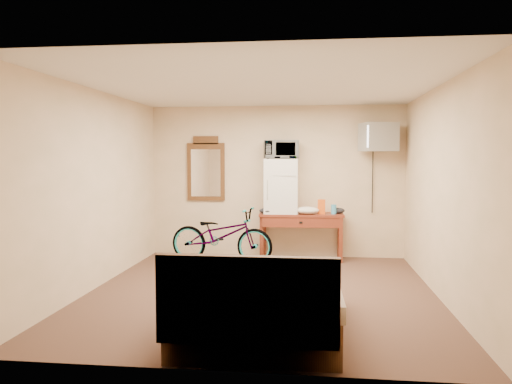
# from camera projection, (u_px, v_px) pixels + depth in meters

# --- Properties ---
(room) EXTENTS (4.60, 4.64, 2.50)m
(room) POSITION_uv_depth(u_px,v_px,m) (261.00, 190.00, 6.04)
(room) COLOR #513628
(room) RESTS_ON ground
(desk) EXTENTS (1.36, 0.55, 0.75)m
(desk) POSITION_uv_depth(u_px,v_px,m) (301.00, 221.00, 8.01)
(desk) COLOR maroon
(desk) RESTS_ON floor
(mini_fridge) EXTENTS (0.56, 0.54, 0.88)m
(mini_fridge) POSITION_uv_depth(u_px,v_px,m) (281.00, 186.00, 8.07)
(mini_fridge) COLOR silver
(mini_fridge) RESTS_ON desk
(microwave) EXTENTS (0.59, 0.45, 0.30)m
(microwave) POSITION_uv_depth(u_px,v_px,m) (281.00, 150.00, 8.03)
(microwave) COLOR silver
(microwave) RESTS_ON mini_fridge
(snack_bag) EXTENTS (0.12, 0.07, 0.23)m
(snack_bag) POSITION_uv_depth(u_px,v_px,m) (321.00, 207.00, 7.92)
(snack_bag) COLOR #D85313
(snack_bag) RESTS_ON desk
(blue_cup) EXTENTS (0.09, 0.09, 0.15)m
(blue_cup) POSITION_uv_depth(u_px,v_px,m) (334.00, 209.00, 7.92)
(blue_cup) COLOR #3D9DCF
(blue_cup) RESTS_ON desk
(cloth_cream) EXTENTS (0.38, 0.29, 0.12)m
(cloth_cream) POSITION_uv_depth(u_px,v_px,m) (307.00, 210.00, 7.91)
(cloth_cream) COLOR white
(cloth_cream) RESTS_ON desk
(cloth_dark_a) EXTENTS (0.26, 0.20, 0.10)m
(cloth_dark_a) POSITION_uv_depth(u_px,v_px,m) (267.00, 211.00, 7.95)
(cloth_dark_a) COLOR black
(cloth_dark_a) RESTS_ON desk
(cloth_dark_b) EXTENTS (0.21, 0.17, 0.09)m
(cloth_dark_b) POSITION_uv_depth(u_px,v_px,m) (338.00, 211.00, 8.00)
(cloth_dark_b) COLOR black
(cloth_dark_b) RESTS_ON desk
(crt_television) EXTENTS (0.61, 0.66, 0.44)m
(crt_television) POSITION_uv_depth(u_px,v_px,m) (378.00, 137.00, 7.80)
(crt_television) COLOR black
(crt_television) RESTS_ON room
(wall_mirror) EXTENTS (0.64, 0.04, 1.08)m
(wall_mirror) POSITION_uv_depth(u_px,v_px,m) (206.00, 169.00, 8.41)
(wall_mirror) COLOR brown
(wall_mirror) RESTS_ON room
(bicycle) EXTENTS (1.72, 0.81, 0.87)m
(bicycle) POSITION_uv_depth(u_px,v_px,m) (221.00, 235.00, 7.81)
(bicycle) COLOR black
(bicycle) RESTS_ON floor
(bed) EXTENTS (1.52, 1.99, 0.90)m
(bed) POSITION_uv_depth(u_px,v_px,m) (259.00, 301.00, 4.72)
(bed) COLOR brown
(bed) RESTS_ON floor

